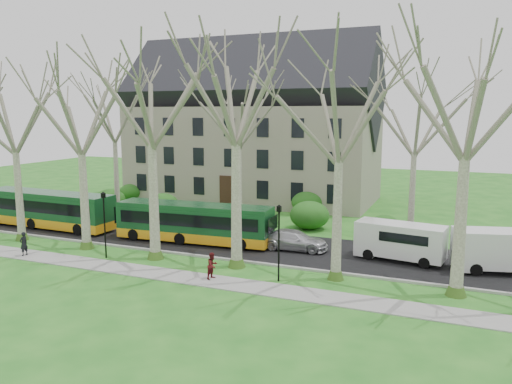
{
  "coord_description": "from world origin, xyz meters",
  "views": [
    {
      "loc": [
        15.09,
        -26.47,
        9.42
      ],
      "look_at": [
        2.98,
        3.0,
        4.33
      ],
      "focal_mm": 35.0,
      "sensor_mm": 36.0,
      "label": 1
    }
  ],
  "objects_px": {
    "bus_follow": "(194,222)",
    "sedan": "(294,240)",
    "pedestrian_a": "(24,244)",
    "pedestrian_b": "(212,266)",
    "van_a": "(400,242)",
    "bus_lead": "(48,209)",
    "van_b": "(505,251)"
  },
  "relations": [
    {
      "from": "bus_follow",
      "to": "sedan",
      "type": "height_order",
      "value": "bus_follow"
    },
    {
      "from": "sedan",
      "to": "pedestrian_a",
      "type": "xyz_separation_m",
      "value": [
        -16.08,
        -8.15,
        0.12
      ]
    },
    {
      "from": "sedan",
      "to": "pedestrian_b",
      "type": "height_order",
      "value": "pedestrian_b"
    },
    {
      "from": "van_a",
      "to": "pedestrian_a",
      "type": "distance_m",
      "value": 24.57
    },
    {
      "from": "bus_lead",
      "to": "pedestrian_b",
      "type": "bearing_deg",
      "value": -17.51
    },
    {
      "from": "sedan",
      "to": "pedestrian_a",
      "type": "distance_m",
      "value": 18.03
    },
    {
      "from": "van_a",
      "to": "pedestrian_a",
      "type": "bearing_deg",
      "value": -151.2
    },
    {
      "from": "van_a",
      "to": "van_b",
      "type": "relative_size",
      "value": 0.95
    },
    {
      "from": "van_b",
      "to": "bus_follow",
      "type": "bearing_deg",
      "value": 167.57
    },
    {
      "from": "van_a",
      "to": "van_b",
      "type": "height_order",
      "value": "van_b"
    },
    {
      "from": "van_b",
      "to": "pedestrian_a",
      "type": "distance_m",
      "value": 30.25
    },
    {
      "from": "sedan",
      "to": "van_a",
      "type": "relative_size",
      "value": 0.85
    },
    {
      "from": "van_a",
      "to": "pedestrian_a",
      "type": "xyz_separation_m",
      "value": [
        -23.12,
        -8.31,
        -0.4
      ]
    },
    {
      "from": "pedestrian_a",
      "to": "van_b",
      "type": "bearing_deg",
      "value": 108.06
    },
    {
      "from": "bus_lead",
      "to": "van_a",
      "type": "height_order",
      "value": "bus_lead"
    },
    {
      "from": "sedan",
      "to": "pedestrian_b",
      "type": "distance_m",
      "value": 7.94
    },
    {
      "from": "bus_follow",
      "to": "van_b",
      "type": "relative_size",
      "value": 2.02
    },
    {
      "from": "bus_follow",
      "to": "sedan",
      "type": "xyz_separation_m",
      "value": [
        7.42,
        0.76,
        -0.77
      ]
    },
    {
      "from": "van_a",
      "to": "bus_follow",
      "type": "bearing_deg",
      "value": -167.35
    },
    {
      "from": "van_a",
      "to": "van_b",
      "type": "xyz_separation_m",
      "value": [
        5.99,
        -0.09,
        0.06
      ]
    },
    {
      "from": "van_b",
      "to": "pedestrian_a",
      "type": "height_order",
      "value": "van_b"
    },
    {
      "from": "sedan",
      "to": "pedestrian_a",
      "type": "height_order",
      "value": "pedestrian_a"
    },
    {
      "from": "bus_follow",
      "to": "sedan",
      "type": "relative_size",
      "value": 2.49
    },
    {
      "from": "bus_lead",
      "to": "van_b",
      "type": "xyz_separation_m",
      "value": [
        33.9,
        1.23,
        -0.26
      ]
    },
    {
      "from": "bus_follow",
      "to": "van_a",
      "type": "height_order",
      "value": "bus_follow"
    },
    {
      "from": "van_a",
      "to": "van_b",
      "type": "bearing_deg",
      "value": 8.12
    },
    {
      "from": "bus_lead",
      "to": "pedestrian_b",
      "type": "xyz_separation_m",
      "value": [
        18.46,
        -6.39,
        -0.75
      ]
    },
    {
      "from": "bus_follow",
      "to": "pedestrian_a",
      "type": "height_order",
      "value": "bus_follow"
    },
    {
      "from": "sedan",
      "to": "van_b",
      "type": "relative_size",
      "value": 0.81
    },
    {
      "from": "sedan",
      "to": "van_a",
      "type": "bearing_deg",
      "value": -92.59
    },
    {
      "from": "bus_lead",
      "to": "van_b",
      "type": "height_order",
      "value": "bus_lead"
    },
    {
      "from": "bus_follow",
      "to": "pedestrian_b",
      "type": "distance_m",
      "value": 8.48
    }
  ]
}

